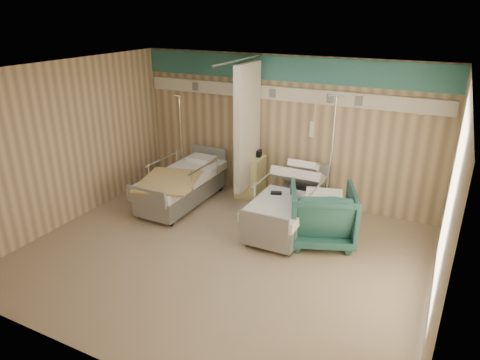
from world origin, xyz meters
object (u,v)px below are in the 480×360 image
object	(u,v)px
bed_right	(288,211)
bed_left	(182,189)
visitor_armchair	(322,215)
iv_stand_left	(183,168)
bedside_cabinet	(250,177)
iv_stand_right	(328,193)

from	to	relation	value
bed_right	bed_left	bearing A→B (deg)	180.00
visitor_armchair	iv_stand_left	size ratio (longest dim) A/B	0.53
bed_right	visitor_armchair	distance (m)	0.70
bed_right	bedside_cabinet	distance (m)	1.46
iv_stand_right	bedside_cabinet	bearing A→B (deg)	173.70
iv_stand_left	bed_left	bearing A→B (deg)	-58.09
visitor_armchair	iv_stand_left	world-z (taller)	iv_stand_left
bed_right	bedside_cabinet	bearing A→B (deg)	141.95
visitor_armchair	iv_stand_left	distance (m)	3.47
iv_stand_left	iv_stand_right	bearing A→B (deg)	-0.96
bed_right	iv_stand_left	bearing A→B (deg)	163.95
bed_right	iv_stand_right	xyz separation A→B (m)	(0.50, 0.72, 0.14)
bed_right	bed_left	world-z (taller)	same
bed_left	iv_stand_right	world-z (taller)	iv_stand_right
iv_stand_left	bedside_cabinet	bearing A→B (deg)	4.83
bedside_cabinet	iv_stand_left	xyz separation A→B (m)	(-1.53, -0.13, -0.02)
bed_right	visitor_armchair	xyz separation A→B (m)	(0.65, -0.20, 0.16)
bed_left	bed_right	bearing A→B (deg)	0.00
iv_stand_right	iv_stand_left	distance (m)	3.18
iv_stand_right	iv_stand_left	bearing A→B (deg)	179.04
visitor_armchair	iv_stand_right	size ratio (longest dim) A/B	0.47
bed_left	visitor_armchair	size ratio (longest dim) A/B	2.07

